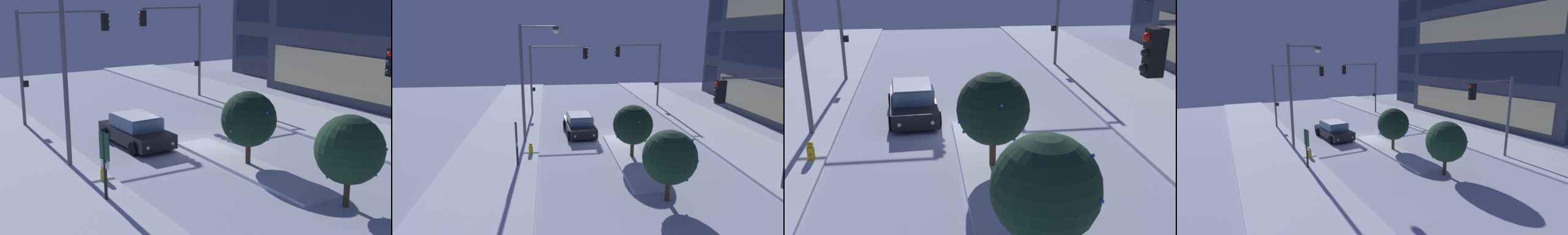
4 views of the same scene
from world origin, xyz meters
TOP-DOWN VIEW (x-y plane):
  - ground at (0.00, 0.00)m, footprint 52.00×52.00m
  - curb_strip_near at (0.00, -8.11)m, footprint 52.00×5.20m
  - curb_strip_far at (0.00, 8.11)m, footprint 52.00×5.20m
  - median_strip at (4.03, -0.04)m, footprint 9.00×1.80m
  - car_near at (-1.68, -2.54)m, footprint 4.72×2.33m
  - traffic_light_corner_far_left at (-10.14, 4.59)m, footprint 0.32×4.63m
  - traffic_light_corner_near_left at (-8.06, -4.31)m, footprint 0.32×5.30m
  - street_lamp_arched at (0.00, -5.81)m, footprint 0.68×2.61m
  - fire_hydrant at (2.65, -5.97)m, footprint 0.48×0.26m
  - parking_info_sign at (4.48, -6.63)m, footprint 0.55×0.17m
  - decorated_tree_median at (3.84, 0.12)m, footprint 2.37×2.37m
  - decorated_tree_left_of_median at (9.19, 0.42)m, footprint 2.42×2.42m

SIDE VIEW (x-z plane):
  - ground at x=0.00m, z-range 0.00..0.00m
  - curb_strip_near at x=0.00m, z-range 0.00..0.14m
  - curb_strip_far at x=0.00m, z-range 0.00..0.14m
  - median_strip at x=4.03m, z-range 0.00..0.14m
  - fire_hydrant at x=2.65m, z-range -0.02..0.77m
  - car_near at x=-1.68m, z-range -0.04..1.46m
  - parking_info_sign at x=4.48m, z-range 0.36..2.96m
  - decorated_tree_left_of_median at x=9.19m, z-range 0.43..3.73m
  - decorated_tree_median at x=3.84m, z-range 0.45..3.73m
  - traffic_light_corner_far_left at x=-10.14m, z-range 1.18..7.57m
  - traffic_light_corner_near_left at x=-8.06m, z-range 1.22..7.59m
  - street_lamp_arched at x=0.00m, z-range 1.17..9.08m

